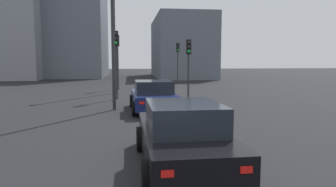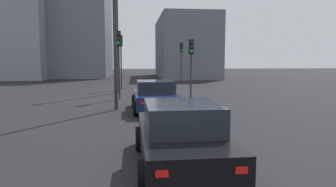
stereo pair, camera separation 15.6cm
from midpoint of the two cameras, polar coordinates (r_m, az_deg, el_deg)
The scene contains 12 objects.
ground_plane at distance 6.36m, azimuth 4.42°, elevation -16.73°, with size 160.00×160.00×0.20m, color black.
car_navy_lead at distance 14.26m, azimuth -2.17°, elevation -0.49°, with size 4.15×2.22×1.44m.
car_black_second at distance 6.76m, azimuth 3.01°, elevation -8.02°, with size 4.35×1.99×1.48m.
traffic_light_near_left at distance 30.54m, azimuth 2.68°, elevation 7.38°, with size 0.33×0.31×4.13m.
traffic_light_near_right at distance 18.60m, azimuth -9.08°, elevation 8.02°, with size 0.32×0.30×4.14m.
traffic_light_far_left at distance 24.95m, azimuth -8.73°, elevation 8.00°, with size 0.33×0.31×4.41m.
traffic_light_far_right at distance 18.79m, azimuth 4.64°, elevation 7.04°, with size 0.32×0.28×3.65m.
street_lamp_kerbside at distance 14.78m, azimuth -9.78°, elevation 13.75°, with size 0.56×0.36×7.35m.
street_lamp_far at distance 22.45m, azimuth -9.39°, elevation 12.67°, with size 0.56×0.36×8.49m.
building_facade_left at distance 43.84m, azimuth 3.20°, elevation 8.61°, with size 15.67×7.30×8.34m, color slate.
building_facade_center at distance 46.73m, azimuth -17.49°, elevation 11.88°, with size 12.84×10.42×14.34m, color slate.
building_facade_right at distance 45.38m, azimuth -25.78°, elevation 10.71°, with size 12.39×8.08×12.73m, color gray.
Camera 2 is at (-5.76, 1.02, 2.39)m, focal length 32.26 mm.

